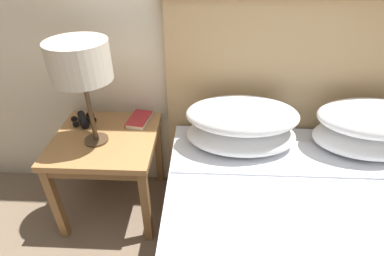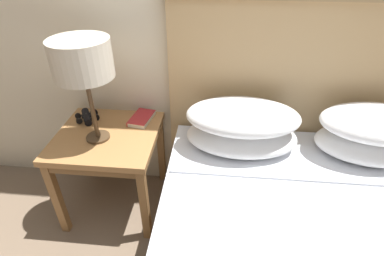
# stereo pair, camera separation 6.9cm
# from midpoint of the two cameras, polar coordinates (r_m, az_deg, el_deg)

# --- Properties ---
(nightstand) EXTENTS (0.58, 0.58, 0.56)m
(nightstand) POSITION_cam_midpoint_polar(r_m,az_deg,el_deg) (1.84, -14.50, -2.88)
(nightstand) COLOR #AD7A47
(nightstand) RESTS_ON ground_plane
(table_lamp) EXTENTS (0.29, 0.29, 0.56)m
(table_lamp) POSITION_cam_midpoint_polar(r_m,az_deg,el_deg) (1.56, -19.02, 12.04)
(table_lamp) COLOR #4C3823
(table_lamp) RESTS_ON nightstand
(book_on_nightstand) EXTENTS (0.14, 0.21, 0.03)m
(book_on_nightstand) POSITION_cam_midpoint_polar(r_m,az_deg,el_deg) (1.87, -8.59, 1.85)
(book_on_nightstand) COLOR silver
(book_on_nightstand) RESTS_ON nightstand
(binoculars_pair) EXTENTS (0.16, 0.16, 0.05)m
(binoculars_pair) POSITION_cam_midpoint_polar(r_m,az_deg,el_deg) (1.95, -18.42, 2.05)
(binoculars_pair) COLOR black
(binoculars_pair) RESTS_ON nightstand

